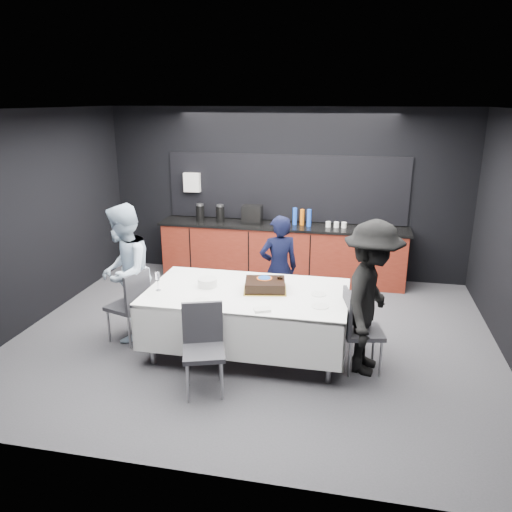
{
  "coord_description": "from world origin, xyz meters",
  "views": [
    {
      "loc": [
        1.2,
        -5.67,
        2.91
      ],
      "look_at": [
        0.0,
        0.1,
        1.05
      ],
      "focal_mm": 35.0,
      "sensor_mm": 36.0,
      "label": 1
    }
  ],
  "objects_px": {
    "cake_assembly": "(265,285)",
    "plate_stack": "(207,282)",
    "person_center": "(279,269)",
    "chair_left": "(132,301)",
    "chair_right": "(356,325)",
    "person_right": "(371,298)",
    "person_left": "(125,273)",
    "chair_near": "(203,342)",
    "champagne_flute": "(157,278)",
    "party_table": "(247,302)"
  },
  "relations": [
    {
      "from": "person_left",
      "to": "chair_near",
      "type": "bearing_deg",
      "value": 42.9
    },
    {
      "from": "chair_near",
      "to": "person_left",
      "type": "height_order",
      "value": "person_left"
    },
    {
      "from": "chair_left",
      "to": "person_center",
      "type": "bearing_deg",
      "value": 31.89
    },
    {
      "from": "chair_left",
      "to": "chair_right",
      "type": "distance_m",
      "value": 2.72
    },
    {
      "from": "person_center",
      "to": "party_table",
      "type": "bearing_deg",
      "value": 53.46
    },
    {
      "from": "champagne_flute",
      "to": "person_right",
      "type": "height_order",
      "value": "person_right"
    },
    {
      "from": "plate_stack",
      "to": "person_right",
      "type": "height_order",
      "value": "person_right"
    },
    {
      "from": "chair_left",
      "to": "person_center",
      "type": "height_order",
      "value": "person_center"
    },
    {
      "from": "plate_stack",
      "to": "person_center",
      "type": "bearing_deg",
      "value": 53.79
    },
    {
      "from": "cake_assembly",
      "to": "chair_left",
      "type": "xyz_separation_m",
      "value": [
        -1.65,
        -0.1,
        -0.31
      ]
    },
    {
      "from": "plate_stack",
      "to": "person_center",
      "type": "relative_size",
      "value": 0.16
    },
    {
      "from": "chair_right",
      "to": "chair_near",
      "type": "xyz_separation_m",
      "value": [
        -1.53,
        -0.72,
        0.0
      ]
    },
    {
      "from": "plate_stack",
      "to": "chair_right",
      "type": "xyz_separation_m",
      "value": [
        1.76,
        -0.19,
        -0.3
      ]
    },
    {
      "from": "chair_near",
      "to": "person_right",
      "type": "bearing_deg",
      "value": 23.65
    },
    {
      "from": "person_left",
      "to": "person_right",
      "type": "xyz_separation_m",
      "value": [
        2.97,
        -0.23,
        0.0
      ]
    },
    {
      "from": "person_center",
      "to": "chair_near",
      "type": "bearing_deg",
      "value": 50.93
    },
    {
      "from": "champagne_flute",
      "to": "person_left",
      "type": "relative_size",
      "value": 0.13
    },
    {
      "from": "party_table",
      "to": "champagne_flute",
      "type": "xyz_separation_m",
      "value": [
        -1.02,
        -0.2,
        0.3
      ]
    },
    {
      "from": "plate_stack",
      "to": "chair_left",
      "type": "bearing_deg",
      "value": -175.66
    },
    {
      "from": "plate_stack",
      "to": "champagne_flute",
      "type": "relative_size",
      "value": 1.02
    },
    {
      "from": "plate_stack",
      "to": "person_left",
      "type": "relative_size",
      "value": 0.13
    },
    {
      "from": "person_center",
      "to": "plate_stack",
      "type": "bearing_deg",
      "value": 29.0
    },
    {
      "from": "plate_stack",
      "to": "chair_right",
      "type": "height_order",
      "value": "chair_right"
    },
    {
      "from": "plate_stack",
      "to": "champagne_flute",
      "type": "xyz_separation_m",
      "value": [
        -0.52,
        -0.24,
        0.11
      ]
    },
    {
      "from": "chair_near",
      "to": "person_left",
      "type": "distance_m",
      "value": 1.65
    },
    {
      "from": "cake_assembly",
      "to": "plate_stack",
      "type": "xyz_separation_m",
      "value": [
        -0.69,
        -0.02,
        -0.01
      ]
    },
    {
      "from": "champagne_flute",
      "to": "person_right",
      "type": "distance_m",
      "value": 2.42
    },
    {
      "from": "party_table",
      "to": "chair_right",
      "type": "xyz_separation_m",
      "value": [
        1.26,
        -0.15,
        -0.11
      ]
    },
    {
      "from": "party_table",
      "to": "plate_stack",
      "type": "relative_size",
      "value": 10.2
    },
    {
      "from": "chair_right",
      "to": "person_right",
      "type": "bearing_deg",
      "value": 4.69
    },
    {
      "from": "plate_stack",
      "to": "chair_left",
      "type": "relative_size",
      "value": 0.25
    },
    {
      "from": "chair_left",
      "to": "person_right",
      "type": "height_order",
      "value": "person_right"
    },
    {
      "from": "champagne_flute",
      "to": "person_center",
      "type": "bearing_deg",
      "value": 44.35
    },
    {
      "from": "party_table",
      "to": "person_center",
      "type": "height_order",
      "value": "person_center"
    },
    {
      "from": "champagne_flute",
      "to": "chair_near",
      "type": "relative_size",
      "value": 0.24
    },
    {
      "from": "party_table",
      "to": "person_left",
      "type": "height_order",
      "value": "person_left"
    },
    {
      "from": "champagne_flute",
      "to": "chair_right",
      "type": "height_order",
      "value": "champagne_flute"
    },
    {
      "from": "cake_assembly",
      "to": "chair_left",
      "type": "relative_size",
      "value": 0.6
    },
    {
      "from": "champagne_flute",
      "to": "chair_near",
      "type": "height_order",
      "value": "champagne_flute"
    },
    {
      "from": "champagne_flute",
      "to": "person_center",
      "type": "relative_size",
      "value": 0.15
    },
    {
      "from": "party_table",
      "to": "chair_right",
      "type": "relative_size",
      "value": 2.51
    },
    {
      "from": "chair_right",
      "to": "person_left",
      "type": "xyz_separation_m",
      "value": [
        -2.84,
        0.24,
        0.32
      ]
    },
    {
      "from": "champagne_flute",
      "to": "chair_near",
      "type": "xyz_separation_m",
      "value": [
        0.75,
        -0.67,
        -0.4
      ]
    },
    {
      "from": "chair_right",
      "to": "person_center",
      "type": "height_order",
      "value": "person_center"
    },
    {
      "from": "chair_left",
      "to": "person_right",
      "type": "relative_size",
      "value": 0.54
    },
    {
      "from": "plate_stack",
      "to": "champagne_flute",
      "type": "bearing_deg",
      "value": -155.4
    },
    {
      "from": "party_table",
      "to": "chair_left",
      "type": "distance_m",
      "value": 1.46
    },
    {
      "from": "champagne_flute",
      "to": "chair_left",
      "type": "bearing_deg",
      "value": 158.79
    },
    {
      "from": "chair_right",
      "to": "person_left",
      "type": "height_order",
      "value": "person_left"
    },
    {
      "from": "chair_left",
      "to": "cake_assembly",
      "type": "bearing_deg",
      "value": 3.38
    }
  ]
}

